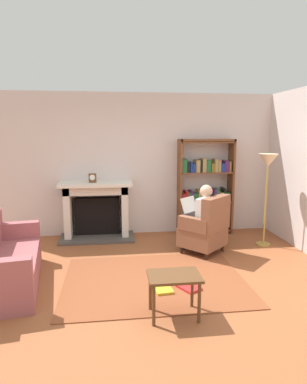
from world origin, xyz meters
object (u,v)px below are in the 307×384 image
object	(u,v)px
bookshelf	(205,189)
side_table	(174,282)
floor_lamp	(268,168)
seated_reader	(200,215)
armchair_reading	(206,228)
sofa_floral	(4,263)
fireplace	(97,208)
mantel_clock	(93,178)

from	to	relation	value
bookshelf	side_table	bearing A→B (deg)	-111.62
floor_lamp	seated_reader	bearing A→B (deg)	-171.70
side_table	floor_lamp	distance (m)	3.04
armchair_reading	side_table	xyz separation A→B (m)	(-0.87, -1.81, -0.03)
seated_reader	sofa_floral	bearing A→B (deg)	-24.18
fireplace	armchair_reading	distance (m)	2.10
floor_lamp	fireplace	bearing A→B (deg)	164.59
mantel_clock	seated_reader	size ratio (longest dim) A/B	0.14
mantel_clock	armchair_reading	size ratio (longest dim) A/B	0.17
bookshelf	armchair_reading	bearing A→B (deg)	-104.42
side_table	mantel_clock	bearing A→B (deg)	109.46
seated_reader	floor_lamp	world-z (taller)	floor_lamp
bookshelf	seated_reader	bearing A→B (deg)	-109.63
mantel_clock	floor_lamp	bearing A→B (deg)	-13.34
sofa_floral	side_table	bearing A→B (deg)	-124.53
fireplace	bookshelf	distance (m)	2.11
seated_reader	bookshelf	bearing A→B (deg)	-151.93
mantel_clock	side_table	xyz separation A→B (m)	(0.98, -2.79, -0.75)
armchair_reading	floor_lamp	bearing A→B (deg)	150.83
seated_reader	floor_lamp	bearing A→B (deg)	146.00
sofa_floral	floor_lamp	bearing A→B (deg)	-83.64
mantel_clock	armchair_reading	world-z (taller)	mantel_clock
floor_lamp	bookshelf	bearing A→B (deg)	134.94
armchair_reading	seated_reader	xyz separation A→B (m)	(-0.08, 0.09, 0.20)
fireplace	floor_lamp	size ratio (longest dim) A/B	0.85
mantel_clock	bookshelf	size ratio (longest dim) A/B	0.09
mantel_clock	sofa_floral	size ratio (longest dim) A/B	0.09
fireplace	bookshelf	bearing A→B (deg)	0.99
fireplace	mantel_clock	xyz separation A→B (m)	(-0.05, -0.10, 0.58)
seated_reader	sofa_floral	xyz separation A→B (m)	(-2.83, -0.93, -0.30)
bookshelf	floor_lamp	xyz separation A→B (m)	(0.84, -0.84, 0.48)
fireplace	side_table	xyz separation A→B (m)	(0.93, -2.89, -0.17)
floor_lamp	sofa_floral	bearing A→B (deg)	-164.73
armchair_reading	side_table	world-z (taller)	armchair_reading
fireplace	side_table	bearing A→B (deg)	-72.11
seated_reader	armchair_reading	bearing A→B (deg)	90.00
armchair_reading	seated_reader	size ratio (longest dim) A/B	0.85
armchair_reading	sofa_floral	xyz separation A→B (m)	(-2.91, -0.84, -0.10)
armchair_reading	floor_lamp	world-z (taller)	floor_lamp
mantel_clock	armchair_reading	bearing A→B (deg)	-27.59
side_table	floor_lamp	xyz separation A→B (m)	(2.00, 2.08, 0.96)
armchair_reading	floor_lamp	xyz separation A→B (m)	(1.13, 0.26, 0.94)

